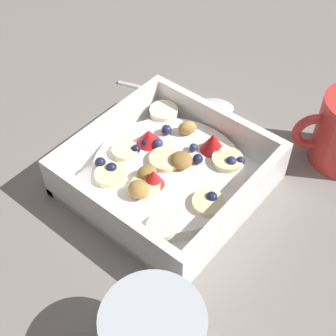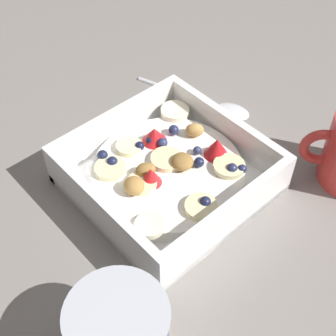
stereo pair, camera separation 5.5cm
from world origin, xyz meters
name	(u,v)px [view 1 (the left image)]	position (x,y,z in m)	size (l,w,h in m)	color
ground_plane	(155,187)	(0.00, 0.00, 0.00)	(2.40, 2.40, 0.00)	gray
fruit_bowl	(168,173)	(-0.01, 0.01, 0.02)	(0.20, 0.20, 0.06)	white
spoon	(199,99)	(-0.16, -0.05, 0.00)	(0.08, 0.17, 0.01)	silver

